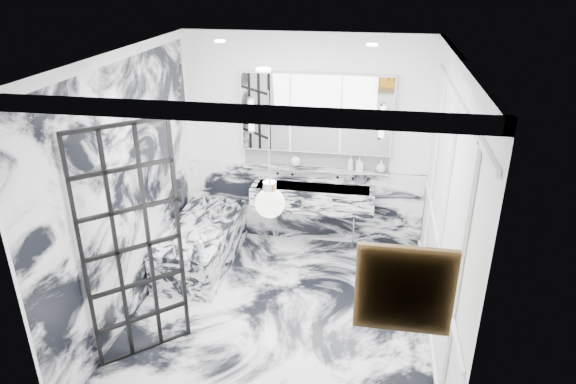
% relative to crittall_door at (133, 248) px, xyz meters
% --- Properties ---
extents(floor, '(3.60, 3.60, 0.00)m').
position_rel_crittall_door_xyz_m(floor, '(1.21, 0.76, -1.16)').
color(floor, silver).
rests_on(floor, ground).
extents(ceiling, '(3.60, 3.60, 0.00)m').
position_rel_crittall_door_xyz_m(ceiling, '(1.21, 0.76, 1.64)').
color(ceiling, white).
rests_on(ceiling, wall_back).
extents(wall_back, '(3.60, 0.00, 3.60)m').
position_rel_crittall_door_xyz_m(wall_back, '(1.21, 2.56, 0.24)').
color(wall_back, white).
rests_on(wall_back, floor).
extents(wall_front, '(3.60, 0.00, 3.60)m').
position_rel_crittall_door_xyz_m(wall_front, '(1.21, -1.04, 0.24)').
color(wall_front, white).
rests_on(wall_front, floor).
extents(wall_left, '(0.00, 3.60, 3.60)m').
position_rel_crittall_door_xyz_m(wall_left, '(-0.39, 0.76, 0.24)').
color(wall_left, white).
rests_on(wall_left, floor).
extents(wall_right, '(0.00, 3.60, 3.60)m').
position_rel_crittall_door_xyz_m(wall_right, '(2.81, 0.76, 0.24)').
color(wall_right, white).
rests_on(wall_right, floor).
extents(marble_clad_back, '(3.18, 0.05, 1.05)m').
position_rel_crittall_door_xyz_m(marble_clad_back, '(1.21, 2.53, -0.63)').
color(marble_clad_back, silver).
rests_on(marble_clad_back, floor).
extents(marble_clad_left, '(0.02, 3.56, 2.68)m').
position_rel_crittall_door_xyz_m(marble_clad_left, '(-0.37, 0.76, 0.18)').
color(marble_clad_left, silver).
rests_on(marble_clad_left, floor).
extents(panel_molding, '(0.03, 3.40, 2.30)m').
position_rel_crittall_door_xyz_m(panel_molding, '(2.79, 0.76, 0.14)').
color(panel_molding, white).
rests_on(panel_molding, floor).
extents(soap_bottle_a, '(0.10, 0.10, 0.19)m').
position_rel_crittall_door_xyz_m(soap_bottle_a, '(1.82, 2.47, 0.03)').
color(soap_bottle_a, '#8C5919').
rests_on(soap_bottle_a, ledge).
extents(soap_bottle_b, '(0.10, 0.10, 0.19)m').
position_rel_crittall_door_xyz_m(soap_bottle_b, '(1.94, 2.47, 0.03)').
color(soap_bottle_b, '#4C4C51').
rests_on(soap_bottle_b, ledge).
extents(soap_bottle_c, '(0.13, 0.13, 0.15)m').
position_rel_crittall_door_xyz_m(soap_bottle_c, '(2.21, 2.47, 0.01)').
color(soap_bottle_c, silver).
rests_on(soap_bottle_c, ledge).
extents(face_pot, '(0.14, 0.14, 0.14)m').
position_rel_crittall_door_xyz_m(face_pot, '(1.11, 2.47, 0.01)').
color(face_pot, white).
rests_on(face_pot, ledge).
extents(amber_bottle, '(0.04, 0.04, 0.10)m').
position_rel_crittall_door_xyz_m(amber_bottle, '(1.85, 2.47, -0.02)').
color(amber_bottle, '#8C5919').
rests_on(amber_bottle, ledge).
extents(flower_vase, '(0.07, 0.07, 0.12)m').
position_rel_crittall_door_xyz_m(flower_vase, '(0.28, 0.96, -0.55)').
color(flower_vase, silver).
rests_on(flower_vase, bathtub).
extents(crittall_door, '(0.68, 0.62, 2.32)m').
position_rel_crittall_door_xyz_m(crittall_door, '(0.00, 0.00, 0.00)').
color(crittall_door, black).
rests_on(crittall_door, floor).
extents(artwork, '(0.51, 0.05, 0.51)m').
position_rel_crittall_door_xyz_m(artwork, '(2.34, -1.00, 0.51)').
color(artwork, orange).
rests_on(artwork, wall_front).
extents(pendant_light, '(0.22, 0.22, 0.22)m').
position_rel_crittall_door_xyz_m(pendant_light, '(1.37, -0.40, 0.75)').
color(pendant_light, white).
rests_on(pendant_light, ceiling).
extents(trough_sink, '(1.60, 0.45, 0.30)m').
position_rel_crittall_door_xyz_m(trough_sink, '(1.36, 2.31, -0.43)').
color(trough_sink, silver).
rests_on(trough_sink, wall_back).
extents(ledge, '(1.90, 0.14, 0.04)m').
position_rel_crittall_door_xyz_m(ledge, '(1.36, 2.48, -0.09)').
color(ledge, silver).
rests_on(ledge, wall_back).
extents(subway_tile, '(1.90, 0.03, 0.23)m').
position_rel_crittall_door_xyz_m(subway_tile, '(1.36, 2.54, 0.05)').
color(subway_tile, white).
rests_on(subway_tile, wall_back).
extents(mirror_cabinet, '(1.90, 0.16, 1.00)m').
position_rel_crittall_door_xyz_m(mirror_cabinet, '(1.36, 2.48, 0.66)').
color(mirror_cabinet, white).
rests_on(mirror_cabinet, wall_back).
extents(sconce_left, '(0.07, 0.07, 0.40)m').
position_rel_crittall_door_xyz_m(sconce_left, '(0.54, 2.39, 0.62)').
color(sconce_left, white).
rests_on(sconce_left, mirror_cabinet).
extents(sconce_right, '(0.07, 0.07, 0.40)m').
position_rel_crittall_door_xyz_m(sconce_right, '(2.18, 2.39, 0.62)').
color(sconce_right, white).
rests_on(sconce_right, mirror_cabinet).
extents(bathtub, '(0.75, 1.65, 0.55)m').
position_rel_crittall_door_xyz_m(bathtub, '(0.04, 1.65, -0.88)').
color(bathtub, silver).
rests_on(bathtub, floor).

